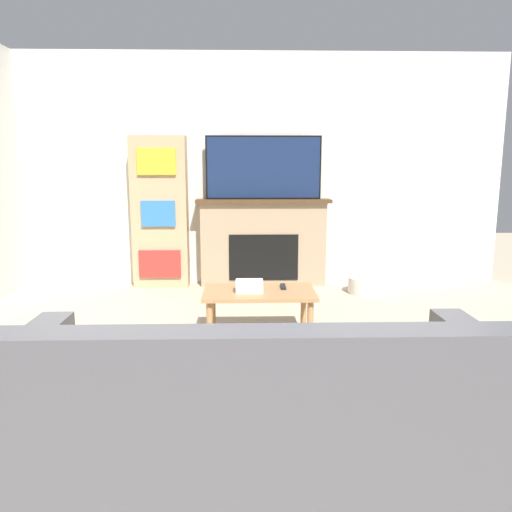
% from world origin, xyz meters
% --- Properties ---
extents(wall_back, '(6.19, 0.06, 2.70)m').
position_xyz_m(wall_back, '(0.00, 4.64, 1.35)').
color(wall_back, silver).
rests_on(wall_back, ground_plane).
extents(fireplace, '(1.57, 0.28, 1.03)m').
position_xyz_m(fireplace, '(0.24, 4.50, 0.52)').
color(fireplace, tan).
rests_on(fireplace, ground_plane).
extents(tv, '(1.33, 0.03, 0.73)m').
position_xyz_m(tv, '(0.24, 4.48, 1.39)').
color(tv, black).
rests_on(tv, fireplace).
extents(couch, '(2.16, 0.96, 0.87)m').
position_xyz_m(couch, '(0.04, 0.60, 0.30)').
color(couch, '#4C4C51').
rests_on(couch, ground_plane).
extents(coffee_table, '(0.91, 0.55, 0.41)m').
position_xyz_m(coffee_table, '(0.13, 2.62, 0.35)').
color(coffee_table, '#A87A4C').
rests_on(coffee_table, ground_plane).
extents(tissue_box, '(0.22, 0.12, 0.10)m').
position_xyz_m(tissue_box, '(0.05, 2.57, 0.46)').
color(tissue_box, white).
rests_on(tissue_box, coffee_table).
extents(remote_control, '(0.04, 0.15, 0.02)m').
position_xyz_m(remote_control, '(0.33, 2.70, 0.42)').
color(remote_control, black).
rests_on(remote_control, coffee_table).
extents(bookshelf, '(0.64, 0.29, 1.75)m').
position_xyz_m(bookshelf, '(-0.97, 4.47, 0.87)').
color(bookshelf, tan).
rests_on(bookshelf, ground_plane).
extents(storage_basket, '(0.44, 0.44, 0.18)m').
position_xyz_m(storage_basket, '(1.40, 4.05, 0.09)').
color(storage_basket, silver).
rests_on(storage_basket, ground_plane).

